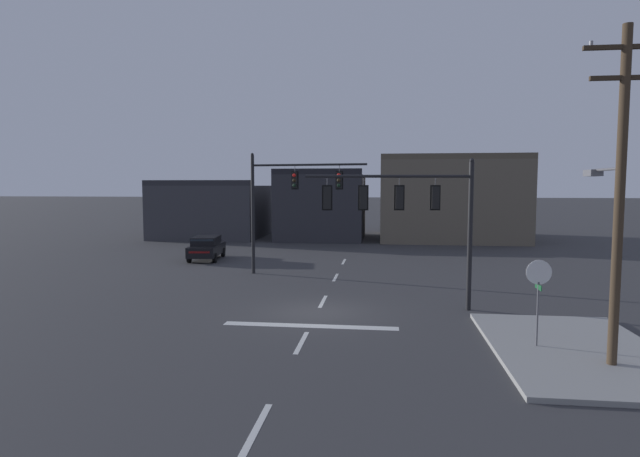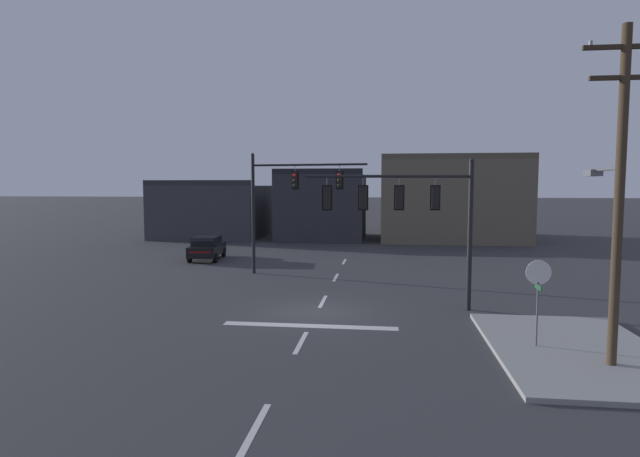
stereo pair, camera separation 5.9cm
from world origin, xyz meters
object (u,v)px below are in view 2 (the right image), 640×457
Objects in this scene: signal_mast_far_side at (284,194)px; stop_sign at (538,282)px; signal_mast_near_side at (411,207)px; utility_pole at (617,188)px; car_lot_nearside at (207,247)px.

signal_mast_far_side reaches higher than stop_sign.
stop_sign is (10.34, -12.39, -2.46)m from signal_mast_far_side.
utility_pole is at bearing -49.49° from signal_mast_near_side.
stop_sign is 0.61× the size of car_lot_nearside.
signal_mast_near_side is 8.08m from utility_pole.
car_lot_nearside is at bearing 134.03° from utility_pole.
signal_mast_near_side is 10.17m from signal_mast_far_side.
car_lot_nearside is 26.81m from utility_pole.
car_lot_nearside is (-16.81, 17.70, -1.29)m from stop_sign.
signal_mast_far_side is 0.74× the size of utility_pole.
stop_sign is 0.30× the size of utility_pole.
stop_sign reaches higher than car_lot_nearside.
utility_pole reaches higher than signal_mast_near_side.
signal_mast_far_side is at bearing 131.40° from signal_mast_near_side.
signal_mast_far_side is 18.20m from utility_pole.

